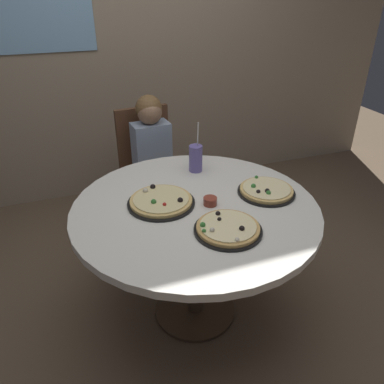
% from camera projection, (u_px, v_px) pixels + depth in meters
% --- Properties ---
extents(ground_plane, '(8.00, 8.00, 0.00)m').
position_uv_depth(ground_plane, '(195.00, 310.00, 2.28)').
color(ground_plane, brown).
extents(wall_with_window, '(5.20, 0.14, 2.90)m').
position_uv_depth(wall_with_window, '(120.00, 24.00, 3.01)').
color(wall_with_window, gray).
rests_on(wall_with_window, ground_plane).
extents(dining_table, '(1.26, 1.26, 0.75)m').
position_uv_depth(dining_table, '(195.00, 220.00, 1.95)').
color(dining_table, silver).
rests_on(dining_table, ground_plane).
extents(chair_wooden, '(0.43, 0.43, 0.95)m').
position_uv_depth(chair_wooden, '(148.00, 164.00, 2.85)').
color(chair_wooden, brown).
rests_on(chair_wooden, ground_plane).
extents(diner_child, '(0.28, 0.42, 1.08)m').
position_uv_depth(diner_child, '(157.00, 180.00, 2.73)').
color(diner_child, '#3F4766').
rests_on(diner_child, ground_plane).
extents(pizza_veggie, '(0.31, 0.31, 0.05)m').
position_uv_depth(pizza_veggie, '(266.00, 190.00, 2.01)').
color(pizza_veggie, black).
rests_on(pizza_veggie, dining_table).
extents(pizza_cheese, '(0.31, 0.31, 0.05)m').
position_uv_depth(pizza_cheese, '(228.00, 228.00, 1.70)').
color(pizza_cheese, black).
rests_on(pizza_cheese, dining_table).
extents(pizza_pepperoni, '(0.35, 0.35, 0.05)m').
position_uv_depth(pizza_pepperoni, '(161.00, 201.00, 1.91)').
color(pizza_pepperoni, black).
rests_on(pizza_pepperoni, dining_table).
extents(soda_cup, '(0.08, 0.08, 0.31)m').
position_uv_depth(soda_cup, '(196.00, 158.00, 2.22)').
color(soda_cup, '#6659A5').
rests_on(soda_cup, dining_table).
extents(sauce_bowl, '(0.07, 0.07, 0.04)m').
position_uv_depth(sauce_bowl, '(210.00, 201.00, 1.90)').
color(sauce_bowl, brown).
rests_on(sauce_bowl, dining_table).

